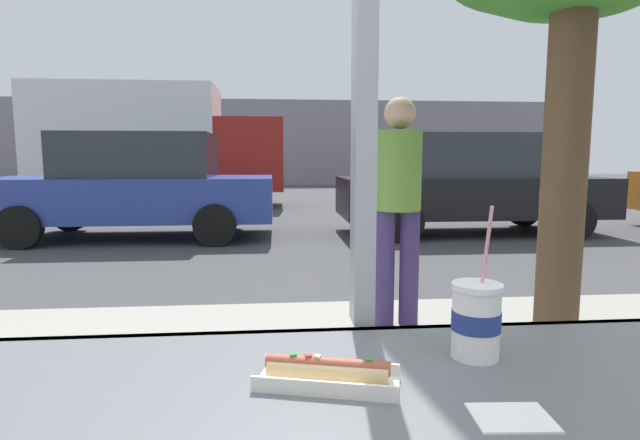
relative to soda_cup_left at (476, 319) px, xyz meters
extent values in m
plane|color=#424244|center=(-0.19, 8.16, -1.01)|extent=(60.00, 60.00, 0.00)
cube|color=#9E998E|center=(-0.19, 1.76, -0.95)|extent=(16.00, 2.80, 0.12)
cube|color=#404245|center=(-0.19, 0.19, -0.09)|extent=(2.22, 0.02, 0.02)
cube|color=gray|center=(-0.19, 23.95, 1.02)|extent=(28.00, 1.20, 4.07)
cylinder|color=white|center=(0.00, 0.00, -0.01)|extent=(0.09, 0.09, 0.14)
cylinder|color=navy|center=(0.00, 0.00, 0.00)|extent=(0.10, 0.10, 0.04)
cylinder|color=black|center=(0.00, 0.00, 0.06)|extent=(0.09, 0.09, 0.01)
cylinder|color=white|center=(0.00, 0.00, 0.07)|extent=(0.10, 0.10, 0.01)
cylinder|color=pink|center=(0.01, -0.01, 0.13)|extent=(0.01, 0.04, 0.20)
cube|color=silver|center=(-0.31, -0.10, -0.08)|extent=(0.27, 0.15, 0.01)
cube|color=silver|center=(-0.32, -0.14, -0.07)|extent=(0.25, 0.07, 0.03)
cube|color=silver|center=(-0.30, -0.06, -0.07)|extent=(0.25, 0.07, 0.03)
cylinder|color=#DBB77A|center=(-0.31, -0.10, -0.05)|extent=(0.22, 0.09, 0.04)
cylinder|color=#9E4733|center=(-0.31, -0.10, -0.04)|extent=(0.22, 0.08, 0.03)
cube|color=#337A2D|center=(-0.24, -0.12, -0.03)|extent=(0.01, 0.01, 0.01)
cube|color=beige|center=(-0.33, -0.09, -0.03)|extent=(0.02, 0.01, 0.01)
cube|color=#337A2D|center=(-0.37, -0.08, -0.03)|extent=(0.01, 0.01, 0.01)
cube|color=red|center=(-0.34, -0.09, -0.03)|extent=(0.01, 0.01, 0.01)
cube|color=white|center=(-0.04, -0.24, -0.08)|extent=(0.13, 0.10, 0.00)
cube|color=#283D93|center=(-2.71, 7.54, -0.34)|extent=(4.52, 1.83, 0.69)
cube|color=#282D33|center=(-2.60, 7.54, 0.36)|extent=(2.35, 1.61, 0.71)
cylinder|color=black|center=(-1.31, 8.46, -0.69)|extent=(0.64, 0.18, 0.64)
cylinder|color=black|center=(-1.31, 6.62, -0.69)|extent=(0.64, 0.18, 0.64)
cylinder|color=black|center=(-4.11, 8.46, -0.69)|extent=(0.64, 0.18, 0.64)
cylinder|color=black|center=(-4.11, 6.62, -0.69)|extent=(0.64, 0.18, 0.64)
cube|color=black|center=(3.01, 7.54, -0.35)|extent=(4.56, 1.70, 0.67)
cube|color=#282D33|center=(2.85, 7.54, 0.35)|extent=(2.37, 1.50, 0.74)
cylinder|color=black|center=(4.42, 8.39, -0.69)|extent=(0.64, 0.18, 0.64)
cylinder|color=black|center=(4.42, 6.69, -0.69)|extent=(0.64, 0.18, 0.64)
cylinder|color=black|center=(1.59, 8.39, -0.69)|extent=(0.64, 0.18, 0.64)
cylinder|color=black|center=(1.59, 6.69, -0.69)|extent=(0.64, 0.18, 0.64)
cube|color=silver|center=(-4.27, 12.90, 0.81)|extent=(4.66, 2.20, 2.74)
cube|color=maroon|center=(-1.14, 12.90, 0.39)|extent=(1.90, 2.10, 1.90)
cylinder|color=black|center=(-1.14, 13.95, -0.56)|extent=(0.90, 0.24, 0.90)
cylinder|color=black|center=(-1.14, 11.85, -0.56)|extent=(0.90, 0.24, 0.90)
cylinder|color=black|center=(-5.07, 14.00, -0.56)|extent=(0.90, 0.24, 0.90)
cylinder|color=black|center=(-5.07, 11.80, -0.56)|extent=(0.90, 0.24, 0.90)
cylinder|color=#3B2C60|center=(0.38, 2.54, -0.47)|extent=(0.14, 0.14, 0.84)
cylinder|color=#3B2C60|center=(0.56, 2.54, -0.47)|extent=(0.14, 0.14, 0.84)
cylinder|color=olive|center=(0.47, 2.54, 0.23)|extent=(0.32, 0.32, 0.56)
sphere|color=tan|center=(0.47, 2.54, 0.63)|extent=(0.22, 0.22, 0.22)
cylinder|color=brown|center=(1.24, 1.79, 0.34)|extent=(0.25, 0.25, 2.47)
camera|label=1|loc=(-0.40, -0.94, 0.32)|focal=28.13mm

